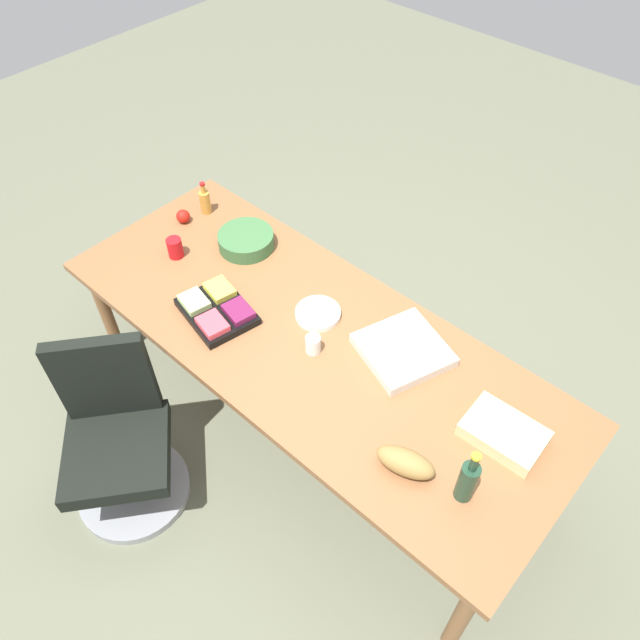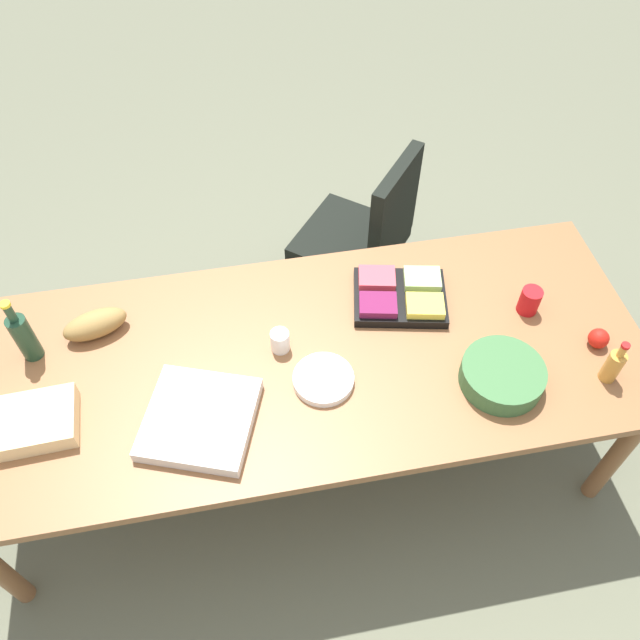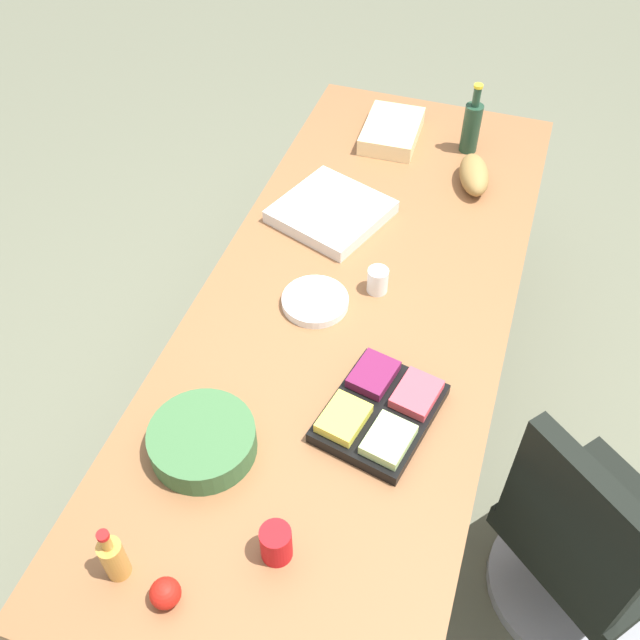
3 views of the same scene
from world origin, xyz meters
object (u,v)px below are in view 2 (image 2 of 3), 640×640
conference_table (302,367)px  pizza_box (200,419)px  wine_bottle (24,336)px  apple_red (599,338)px  paper_cup (280,341)px  dressing_bottle (613,365)px  office_chair (359,252)px  bread_loaf (95,324)px  red_solo_cup (530,301)px  salad_bowl (502,375)px  sheet_cake (28,423)px  fruit_platter (400,295)px  paper_plate_stack (323,379)px

conference_table → pizza_box: (0.39, 0.21, 0.09)m
conference_table → wine_bottle: 1.01m
apple_red → paper_cup: size_ratio=0.84×
dressing_bottle → wine_bottle: 2.10m
office_chair → paper_cup: office_chair is taller
office_chair → pizza_box: size_ratio=2.62×
pizza_box → paper_cup: (-0.32, -0.26, 0.02)m
paper_cup → dressing_bottle: bearing=163.3°
bread_loaf → wine_bottle: bearing=15.0°
bread_loaf → dressing_bottle: bearing=163.3°
red_solo_cup → salad_bowl: red_solo_cup is taller
salad_bowl → sheet_cake: bearing=-3.8°
bread_loaf → office_chair: bearing=-152.1°
office_chair → fruit_platter: size_ratio=2.30×
pizza_box → office_chair: bearing=-107.1°
paper_cup → salad_bowl: (-0.75, 0.29, -0.00)m
paper_plate_stack → dressing_bottle: bearing=170.6°
paper_plate_stack → sheet_cake: size_ratio=0.69×
conference_table → paper_cup: paper_cup is taller
pizza_box → wine_bottle: 0.72m
apple_red → sheet_cake: size_ratio=0.24×
pizza_box → dressing_bottle: dressing_bottle is taller
conference_table → paper_cup: 0.14m
sheet_cake → dressing_bottle: (-2.03, 0.16, 0.04)m
paper_cup → wine_bottle: wine_bottle is taller
paper_plate_stack → fruit_platter: size_ratio=0.54×
apple_red → paper_cup: 1.18m
office_chair → paper_cup: 1.06m
office_chair → dressing_bottle: 1.41m
conference_table → pizza_box: pizza_box is taller
paper_plate_stack → office_chair: bearing=-110.6°
conference_table → salad_bowl: (-0.68, 0.24, 0.11)m
pizza_box → conference_table: bearing=-131.9°
sheet_cake → dressing_bottle: 2.03m
paper_cup → salad_bowl: 0.81m
office_chair → paper_plate_stack: (0.37, 1.00, 0.41)m
paper_cup → red_solo_cup: size_ratio=0.82×
dressing_bottle → paper_cup: bearing=-16.7°
fruit_platter → wine_bottle: 1.40m
office_chair → pizza_box: office_chair is taller
red_solo_cup → dressing_bottle: bearing=115.1°
pizza_box → dressing_bottle: 1.46m
conference_table → apple_red: bearing=172.5°
office_chair → wine_bottle: bearing=25.9°
salad_bowl → red_solo_cup: bearing=-126.4°
paper_plate_stack → paper_cup: size_ratio=2.44×
pizza_box → paper_plate_stack: (-0.45, -0.09, -0.01)m
bread_loaf → salad_bowl: bearing=161.0°
paper_plate_stack → fruit_platter: (-0.37, -0.32, 0.02)m
conference_table → sheet_cake: 0.97m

